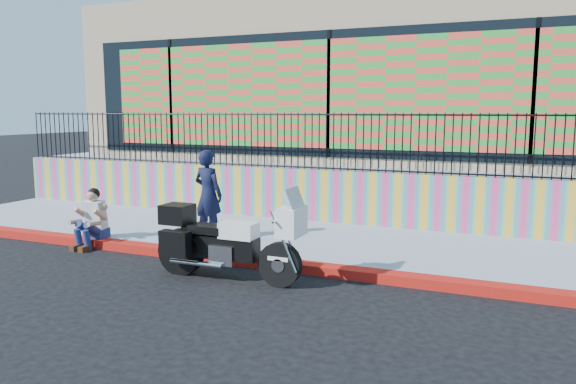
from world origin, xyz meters
The scene contains 10 objects.
ground centered at (0.00, 0.00, 0.00)m, with size 90.00×90.00×0.00m, color black.
red_curb centered at (0.00, 0.00, 0.07)m, with size 16.00×0.30×0.15m, color #A30B0F.
sidewalk centered at (0.00, 1.65, 0.07)m, with size 16.00×3.00×0.15m, color #8F99AB.
mural_wall centered at (0.00, 3.25, 0.70)m, with size 16.00×0.20×1.10m, color #EE3E83.
metal_fence centered at (0.00, 3.25, 1.85)m, with size 15.80×0.04×1.20m, color black, non-canonical shape.
elevated_platform centered at (0.00, 8.35, 0.62)m, with size 16.00×10.00×1.25m, color #8F99AB.
storefront_building centered at (0.00, 8.13, 3.25)m, with size 14.00×8.06×4.00m.
police_motorcycle centered at (0.13, -0.81, 0.60)m, with size 2.31×0.76×1.44m.
police_officer centered at (-1.19, 0.89, 0.97)m, with size 0.60×0.39×1.64m, color black.
seated_man centered at (-3.12, -0.09, 0.45)m, with size 0.54×0.71×1.06m.
Camera 1 is at (4.18, -7.88, 2.50)m, focal length 35.00 mm.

